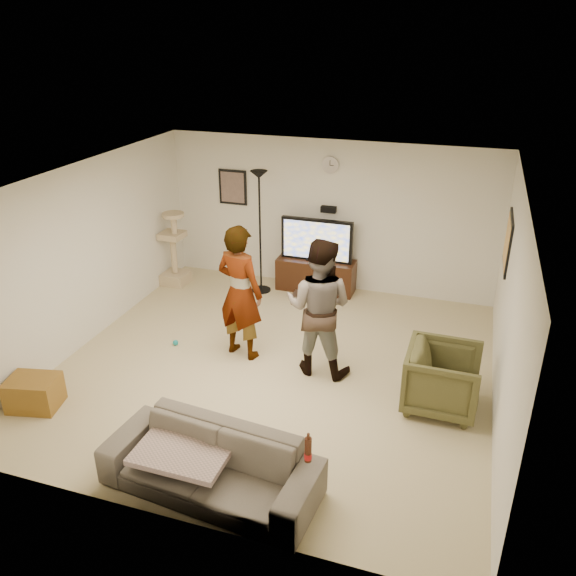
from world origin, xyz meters
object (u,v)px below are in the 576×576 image
(floor_lamp, at_px, (260,233))
(sofa, at_px, (211,464))
(person_left, at_px, (240,292))
(beer_bottle, at_px, (308,450))
(cat_tree, at_px, (173,248))
(person_right, at_px, (319,307))
(tv, at_px, (317,240))
(armchair, at_px, (442,379))
(side_table, at_px, (34,393))
(tv_stand, at_px, (316,275))

(floor_lamp, distance_m, sofa, 4.69)
(person_left, bearing_deg, sofa, 120.06)
(sofa, height_order, beer_bottle, beer_bottle)
(cat_tree, height_order, person_left, person_left)
(person_left, bearing_deg, person_right, -168.76)
(tv, xyz_separation_m, beer_bottle, (1.26, -4.80, -0.16))
(tv, xyz_separation_m, floor_lamp, (-0.87, -0.32, 0.13))
(tv, relative_size, person_left, 0.65)
(armchair, bearing_deg, tv, 40.74)
(cat_tree, relative_size, side_table, 2.29)
(floor_lamp, bearing_deg, beer_bottle, -64.61)
(tv, height_order, cat_tree, cat_tree)
(tv, bearing_deg, armchair, -50.18)
(sofa, bearing_deg, beer_bottle, 5.62)
(person_right, bearing_deg, tv, -71.16)
(floor_lamp, xyz_separation_m, armchair, (3.16, -2.42, -0.64))
(beer_bottle, bearing_deg, sofa, 180.00)
(tv_stand, distance_m, armchair, 3.57)
(cat_tree, height_order, person_right, person_right)
(tv, relative_size, floor_lamp, 0.58)
(cat_tree, xyz_separation_m, person_left, (2.00, -1.84, 0.27))
(beer_bottle, bearing_deg, side_table, 170.59)
(floor_lamp, bearing_deg, cat_tree, -173.09)
(armchair, bearing_deg, tv_stand, 40.74)
(tv_stand, height_order, floor_lamp, floor_lamp)
(beer_bottle, bearing_deg, person_right, 103.19)
(sofa, bearing_deg, floor_lamp, 110.18)
(person_right, distance_m, sofa, 2.51)
(person_left, distance_m, armchair, 2.76)
(side_table, bearing_deg, person_right, 31.62)
(tv, bearing_deg, sofa, -86.52)
(floor_lamp, height_order, person_right, floor_lamp)
(tv_stand, distance_m, cat_tree, 2.47)
(tv, xyz_separation_m, sofa, (0.29, -4.80, -0.59))
(tv_stand, distance_m, tv, 0.63)
(cat_tree, bearing_deg, person_right, -31.60)
(tv, height_order, floor_lamp, floor_lamp)
(person_left, height_order, beer_bottle, person_left)
(tv_stand, bearing_deg, beer_bottle, -75.34)
(cat_tree, bearing_deg, person_left, -42.63)
(tv, xyz_separation_m, side_table, (-2.26, -4.22, -0.71))
(cat_tree, xyz_separation_m, person_right, (3.09, -1.90, 0.25))
(floor_lamp, bearing_deg, person_right, -53.06)
(tv_stand, xyz_separation_m, floor_lamp, (-0.87, -0.32, 0.75))
(tv_stand, bearing_deg, armchair, -50.18)
(person_left, height_order, armchair, person_left)
(beer_bottle, xyz_separation_m, side_table, (-3.52, 0.58, -0.55))
(sofa, distance_m, beer_bottle, 1.06)
(tv_stand, bearing_deg, side_table, -118.18)
(tv, relative_size, beer_bottle, 4.80)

